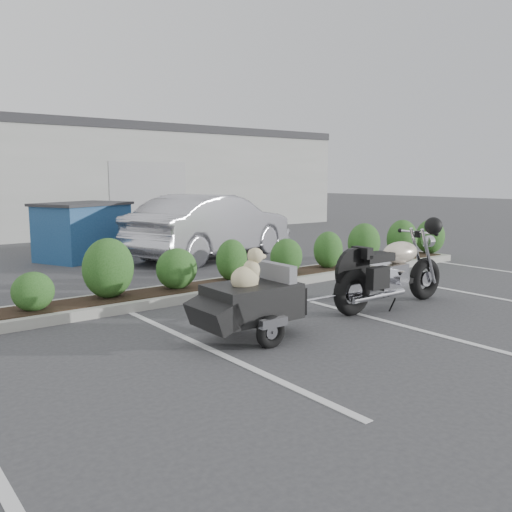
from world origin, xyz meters
TOP-DOWN VIEW (x-y plane):
  - ground at (0.00, 0.00)m, footprint 90.00×90.00m
  - planter_kerb at (1.00, 2.20)m, footprint 12.00×1.00m
  - motorcycle at (1.96, -0.47)m, footprint 2.50×0.84m
  - pet_trailer at (-0.83, -0.45)m, footprint 1.98×1.10m
  - sedan at (2.67, 5.84)m, footprint 5.21×3.13m
  - dumpster at (-0.10, 7.50)m, footprint 2.59×2.24m

SIDE VIEW (x-z plane):
  - ground at x=0.00m, z-range 0.00..0.00m
  - planter_kerb at x=1.00m, z-range 0.00..0.15m
  - pet_trailer at x=-0.83m, z-range -0.09..1.09m
  - motorcycle at x=1.96m, z-range -0.14..1.29m
  - dumpster at x=-0.10m, z-range 0.01..1.44m
  - sedan at x=2.67m, z-range 0.00..1.62m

